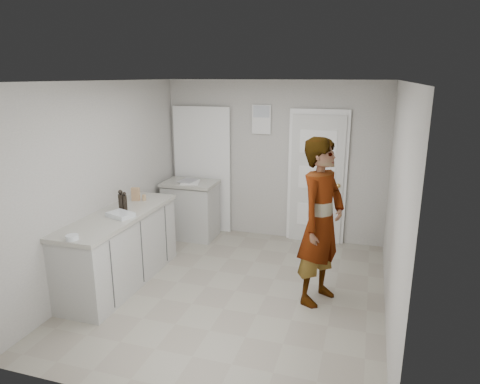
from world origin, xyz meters
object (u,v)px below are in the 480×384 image
(oil_cruet_a, at_px, (121,201))
(cake_mix_box, at_px, (136,194))
(spice_jar, at_px, (144,198))
(person, at_px, (321,222))
(baking_dish, at_px, (121,215))
(oil_cruet_b, at_px, (125,202))
(egg_bowl, at_px, (72,237))

(oil_cruet_a, bearing_deg, cake_mix_box, 96.64)
(cake_mix_box, xyz_separation_m, spice_jar, (0.10, 0.04, -0.05))
(person, xyz_separation_m, baking_dish, (-2.32, -0.41, -0.01))
(person, height_order, spice_jar, person)
(baking_dish, bearing_deg, cake_mix_box, 105.45)
(person, height_order, oil_cruet_b, person)
(spice_jar, relative_size, egg_bowl, 0.60)
(baking_dish, bearing_deg, person, 9.92)
(oil_cruet_a, relative_size, baking_dish, 0.75)
(cake_mix_box, height_order, spice_jar, cake_mix_box)
(person, relative_size, cake_mix_box, 10.76)
(oil_cruet_a, bearing_deg, person, 4.10)
(cake_mix_box, height_order, oil_cruet_a, oil_cruet_a)
(cake_mix_box, bearing_deg, oil_cruet_b, -84.76)
(spice_jar, height_order, egg_bowl, spice_jar)
(spice_jar, xyz_separation_m, oil_cruet_b, (-0.00, -0.47, 0.08))
(cake_mix_box, relative_size, spice_jar, 2.27)
(oil_cruet_b, bearing_deg, baking_dish, -71.08)
(oil_cruet_a, relative_size, egg_bowl, 2.04)
(oil_cruet_b, distance_m, baking_dish, 0.26)
(spice_jar, bearing_deg, cake_mix_box, -159.30)
(cake_mix_box, distance_m, baking_dish, 0.69)
(spice_jar, height_order, oil_cruet_b, oil_cruet_b)
(spice_jar, height_order, baking_dish, spice_jar)
(egg_bowl, bearing_deg, person, 26.68)
(person, distance_m, oil_cruet_a, 2.47)
(oil_cruet_a, height_order, egg_bowl, oil_cruet_a)
(egg_bowl, bearing_deg, oil_cruet_b, 90.60)
(oil_cruet_b, xyz_separation_m, baking_dish, (0.08, -0.23, -0.09))
(person, distance_m, spice_jar, 2.42)
(baking_dish, bearing_deg, egg_bowl, -94.97)
(oil_cruet_b, height_order, baking_dish, oil_cruet_b)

